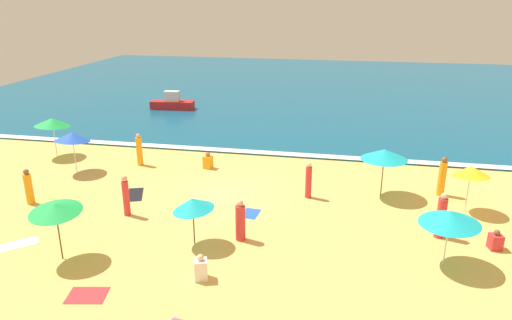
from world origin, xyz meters
name	(u,v)px	position (x,y,z in m)	size (l,w,h in m)	color
ground_plane	(224,194)	(0.00, 0.00, 0.00)	(60.00, 60.00, 0.00)	#EDBC60
ocean_water	(295,87)	(0.00, 28.00, 0.05)	(60.00, 44.00, 0.10)	#0F567A
wave_breaker_foam	(251,152)	(0.00, 6.30, 0.10)	(57.00, 0.70, 0.01)	white
beach_umbrella_0	(193,204)	(0.11, -4.85, 1.66)	(2.01, 1.99, 1.99)	#4C3823
beach_umbrella_1	(72,137)	(-8.62, 1.38, 1.97)	(2.49, 2.51, 2.30)	silver
beach_umbrella_3	(384,154)	(7.34, 1.29, 2.07)	(3.05, 3.05, 2.33)	#4C3823
beach_umbrella_4	(450,217)	(9.21, -4.55, 1.85)	(2.66, 2.65, 2.14)	silver
beach_umbrella_5	(52,122)	(-11.23, 3.58, 2.06)	(2.82, 2.82, 2.38)	silver
beach_umbrella_6	(55,208)	(-4.23, -6.83, 2.01)	(2.05, 2.07, 2.27)	#4C3823
beach_umbrella_8	(471,171)	(10.91, 0.27, 1.88)	(2.09, 2.11, 2.18)	silver
beachgoer_0	(139,150)	(-5.70, 3.07, 0.86)	(0.36, 0.36, 1.82)	orange
beachgoer_1	(126,196)	(-3.53, -3.03, 0.91)	(0.40, 0.40, 1.83)	red
beachgoer_2	(29,188)	(-8.39, -2.79, 0.79)	(0.46, 0.46, 1.68)	orange
beachgoer_3	(495,241)	(11.29, -3.01, 0.33)	(0.52, 0.52, 0.79)	red
beachgoer_4	(208,161)	(-1.81, 3.31, 0.39)	(0.51, 0.51, 0.93)	orange
beachgoer_6	(442,177)	(10.11, 1.93, 0.91)	(0.50, 0.50, 1.91)	orange
beachgoer_7	(441,217)	(9.38, -2.46, 0.88)	(0.42, 0.42, 1.88)	red
beachgoer_8	(240,222)	(1.77, -4.18, 0.77)	(0.54, 0.54, 1.67)	red
beachgoer_9	(309,181)	(3.96, 0.41, 0.84)	(0.38, 0.38, 1.75)	red
beachgoer_10	(201,269)	(1.08, -7.09, 0.39)	(0.55, 0.55, 0.93)	white
beach_towel_0	(135,195)	(-4.17, -0.91, 0.01)	(1.23, 1.77, 0.01)	black
beach_towel_2	(250,213)	(1.67, -1.86, 0.01)	(0.81, 1.10, 0.01)	blue
beach_towel_3	(87,295)	(-2.18, -8.70, 0.01)	(1.38, 1.13, 0.01)	red
beach_towel_4	(17,245)	(-6.52, -6.27, 0.01)	(1.56, 1.55, 0.01)	white
small_boat_0	(172,103)	(-8.74, 16.11, 0.59)	(3.61, 1.33, 1.49)	red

